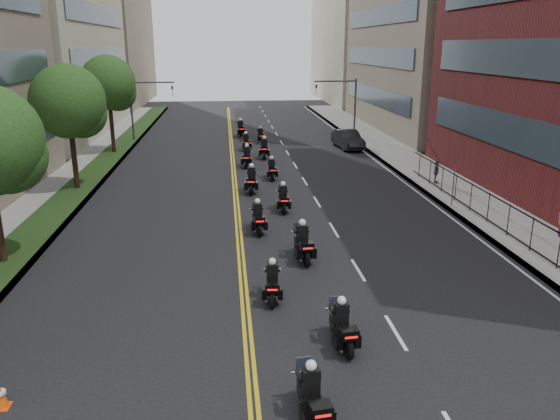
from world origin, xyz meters
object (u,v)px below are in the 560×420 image
at_px(motorcycle_5, 283,199).
at_px(motorcycle_8, 247,158).
at_px(motorcycle_3, 303,244).
at_px(traffic_cone, 0,396).
at_px(motorcycle_7, 272,170).
at_px(pedestrian_c, 436,172).
at_px(motorcycle_6, 252,181).
at_px(motorcycle_10, 246,143).
at_px(motorcycle_9, 264,149).
at_px(motorcycle_2, 272,284).
at_px(motorcycle_12, 241,130).
at_px(motorcycle_1, 342,328).
at_px(parked_sedan, 348,139).
at_px(motorcycle_4, 258,219).
at_px(motorcycle_11, 261,136).
at_px(motorcycle_0, 312,399).

xyz_separation_m(motorcycle_5, motorcycle_8, (-1.48, 11.43, 0.04)).
distance_m(motorcycle_3, traffic_cone, 12.59).
bearing_deg(motorcycle_7, pedestrian_c, -14.83).
distance_m(motorcycle_5, pedestrian_c, 11.37).
relative_size(motorcycle_5, motorcycle_6, 0.91).
height_order(motorcycle_5, motorcycle_10, motorcycle_10).
height_order(motorcycle_8, motorcycle_9, motorcycle_9).
bearing_deg(motorcycle_2, motorcycle_12, 94.84).
bearing_deg(motorcycle_9, motorcycle_1, -84.28).
height_order(parked_sedan, pedestrian_c, pedestrian_c).
height_order(motorcycle_3, motorcycle_4, motorcycle_3).
relative_size(motorcycle_7, parked_sedan, 0.44).
distance_m(motorcycle_6, motorcycle_10, 13.80).
bearing_deg(motorcycle_2, motorcycle_6, 94.80).
height_order(motorcycle_2, pedestrian_c, pedestrian_c).
height_order(motorcycle_1, motorcycle_2, motorcycle_1).
height_order(motorcycle_6, motorcycle_9, motorcycle_9).
xyz_separation_m(motorcycle_5, motorcycle_12, (-1.50, 25.16, 0.09)).
xyz_separation_m(motorcycle_6, motorcycle_11, (1.72, 17.52, -0.09)).
xyz_separation_m(motorcycle_0, parked_sedan, (8.75, 35.42, 0.17)).
xyz_separation_m(motorcycle_11, parked_sedan, (7.37, -3.55, 0.18)).
height_order(motorcycle_2, motorcycle_12, motorcycle_12).
bearing_deg(motorcycle_3, motorcycle_4, 109.36).
bearing_deg(motorcycle_12, motorcycle_5, -91.04).
bearing_deg(parked_sedan, motorcycle_9, -160.87).
distance_m(motorcycle_0, motorcycle_5, 17.40).
relative_size(motorcycle_9, motorcycle_10, 1.09).
distance_m(motorcycle_1, motorcycle_7, 21.47).
relative_size(motorcycle_3, parked_sedan, 0.49).
bearing_deg(motorcycle_6, motorcycle_10, 94.02).
bearing_deg(motorcycle_9, motorcycle_3, -84.66).
distance_m(motorcycle_6, parked_sedan, 16.67).
distance_m(motorcycle_1, motorcycle_8, 25.58).
distance_m(motorcycle_6, motorcycle_12, 21.08).
xyz_separation_m(motorcycle_2, traffic_cone, (-7.27, -5.36, -0.28)).
bearing_deg(motorcycle_6, motorcycle_8, 94.81).
relative_size(motorcycle_0, motorcycle_12, 0.86).
distance_m(motorcycle_7, motorcycle_12, 17.85).
bearing_deg(motorcycle_10, motorcycle_11, 62.94).
bearing_deg(parked_sedan, motorcycle_0, -109.77).
xyz_separation_m(motorcycle_5, motorcycle_9, (0.04, 14.53, 0.07)).
relative_size(motorcycle_4, motorcycle_5, 1.01).
distance_m(motorcycle_2, motorcycle_11, 32.38).
xyz_separation_m(motorcycle_6, motorcycle_9, (1.54, 10.45, 0.00)).
height_order(motorcycle_5, motorcycle_11, motorcycle_5).
bearing_deg(motorcycle_4, motorcycle_6, 86.70).
relative_size(motorcycle_0, motorcycle_9, 0.88).
xyz_separation_m(motorcycle_1, parked_sedan, (7.32, 32.15, 0.17)).
height_order(motorcycle_11, parked_sedan, parked_sedan).
distance_m(motorcycle_3, motorcycle_12, 32.35).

